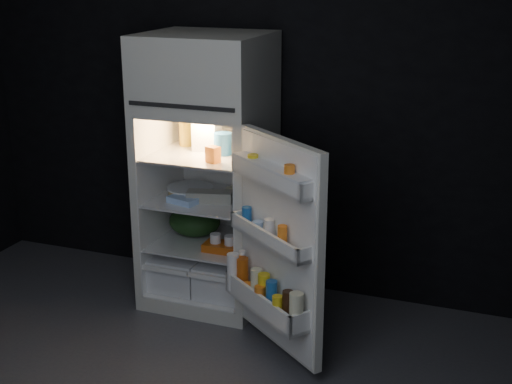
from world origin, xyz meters
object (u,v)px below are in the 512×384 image
at_px(egg_carton, 210,197).
at_px(yogurt_tray, 224,247).
at_px(fridge_door, 275,249).
at_px(refrigerator, 209,162).
at_px(milk_jug, 207,131).

relative_size(egg_carton, yogurt_tray, 1.11).
height_order(fridge_door, yogurt_tray, fridge_door).
xyz_separation_m(refrigerator, milk_jug, (-0.03, 0.05, 0.19)).
xyz_separation_m(milk_jug, egg_carton, (0.08, -0.16, -0.38)).
xyz_separation_m(refrigerator, egg_carton, (0.05, -0.11, -0.19)).
xyz_separation_m(egg_carton, yogurt_tray, (0.12, -0.06, -0.31)).
height_order(refrigerator, egg_carton, refrigerator).
bearing_deg(milk_jug, refrigerator, -64.22).
distance_m(fridge_door, egg_carton, 0.80).
xyz_separation_m(milk_jug, yogurt_tray, (0.21, -0.22, -0.69)).
distance_m(milk_jug, yogurt_tray, 0.76).
distance_m(egg_carton, yogurt_tray, 0.34).
distance_m(milk_jug, egg_carton, 0.43).
bearing_deg(egg_carton, yogurt_tray, -41.46).
bearing_deg(fridge_door, milk_jug, 136.94).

